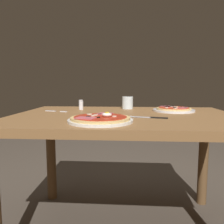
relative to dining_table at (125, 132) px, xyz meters
The scene contains 7 objects.
dining_table is the anchor object (origin of this frame).
pizza_foreground 0.30m from the dining_table, 113.41° to the right, with size 0.30×0.30×0.05m.
pizza_across_left 0.37m from the dining_table, 30.40° to the left, with size 0.26×0.26×0.03m.
water_glass_near 0.34m from the dining_table, 87.69° to the left, with size 0.08×0.08×0.09m.
fork 0.48m from the dining_table, 165.59° to the left, with size 0.15×0.06×0.00m.
knife 0.21m from the dining_table, 42.66° to the right, with size 0.19×0.06×0.01m.
salt_shaker 0.40m from the dining_table, 142.98° to the left, with size 0.03×0.03×0.07m.
Camera 1 is at (0.01, -1.27, 0.89)m, focal length 36.11 mm.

